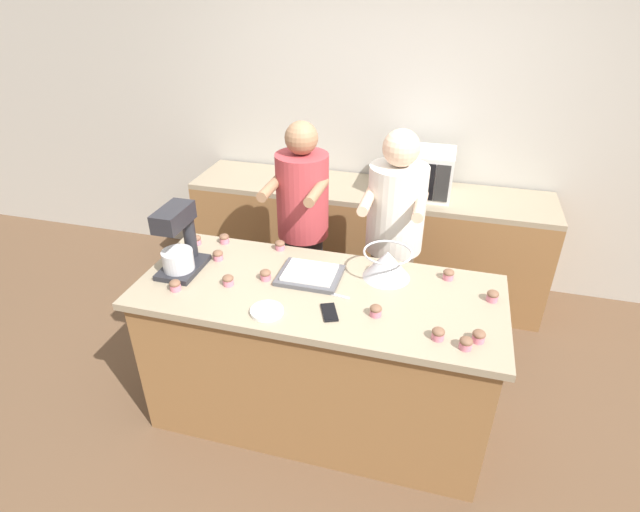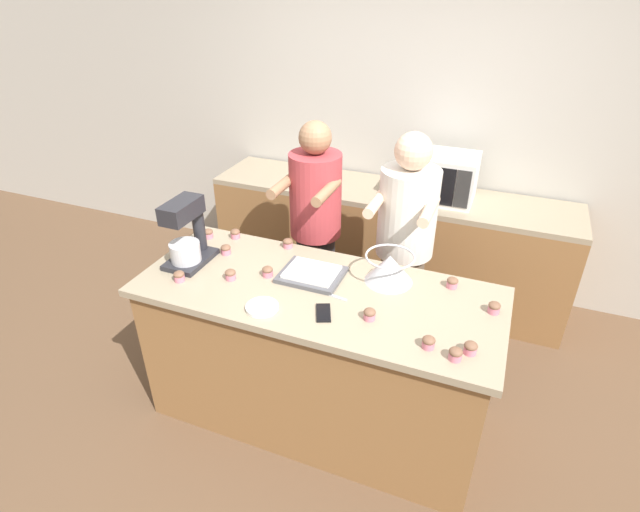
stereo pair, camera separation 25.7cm
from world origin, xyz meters
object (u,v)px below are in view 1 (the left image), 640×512
cell_phone (329,312)px  cupcake_0 (218,255)px  knife (327,293)px  cupcake_10 (493,296)px  cupcake_11 (438,334)px  stand_mixer (179,244)px  cupcake_8 (265,275)px  cupcake_9 (280,245)px  cupcake_1 (466,343)px  mixing_bowl (387,264)px  person_right (393,248)px  cupcake_3 (479,336)px  person_left (303,236)px  cupcake_6 (196,240)px  baking_tray (310,274)px  cupcake_12 (224,238)px  small_plate (267,311)px  microwave_oven (419,172)px  cupcake_5 (448,274)px  cupcake_2 (175,285)px  cupcake_7 (376,310)px  cupcake_4 (228,280)px

cell_phone → cupcake_0: bearing=156.3°
knife → cupcake_10: bearing=10.9°
cupcake_0 → cupcake_11: size_ratio=1.00×
stand_mixer → cupcake_8: bearing=3.6°
cupcake_9 → cupcake_1: bearing=-29.9°
mixing_bowl → cupcake_11: (0.31, -0.46, -0.05)m
person_right → cupcake_1: person_right is taller
knife → cupcake_3: (0.76, -0.19, 0.03)m
person_left → cupcake_11: size_ratio=26.90×
cell_phone → cupcake_10: 0.84m
mixing_bowl → cupcake_11: size_ratio=4.47×
person_left → cupcake_6: size_ratio=26.90×
cupcake_8 → cupcake_6: bearing=154.6°
person_right → baking_tray: bearing=-122.5°
knife → cupcake_12: cupcake_12 is taller
person_right → cupcake_10: bearing=-44.0°
cupcake_11 → cell_phone: bearing=173.7°
knife → cupcake_8: size_ratio=3.68×
cupcake_3 → cupcake_9: 1.28m
person_left → small_plate: size_ratio=9.72×
mixing_bowl → cupcake_10: size_ratio=4.47×
mixing_bowl → baking_tray: size_ratio=0.80×
cell_phone → microwave_oven: bearing=81.0°
cupcake_12 → mixing_bowl: bearing=-6.8°
person_left → cupcake_5: size_ratio=26.90×
stand_mixer → cupcake_9: (0.45, 0.36, -0.14)m
person_right → cupcake_2: (-1.03, -0.90, 0.11)m
person_right → knife: size_ratio=7.29×
stand_mixer → knife: (0.84, -0.01, -0.17)m
cupcake_3 → mixing_bowl: bearing=138.5°
cupcake_8 → cupcake_7: bearing=-14.4°
cupcake_0 → cupcake_2: (-0.08, -0.35, 0.00)m
cupcake_5 → stand_mixer: bearing=-168.4°
small_plate → cupcake_9: 0.63m
mixing_bowl → cupcake_2: 1.13m
cupcake_4 → mixing_bowl: bearing=20.7°
cupcake_9 → cupcake_11: same height
knife → stand_mixer: bearing=179.2°
person_right → cupcake_3: size_ratio=26.87×
cupcake_2 → microwave_oven: bearing=57.0°
cupcake_4 → cupcake_3: bearing=-5.7°
microwave_oven → cupcake_7: microwave_oven is taller
person_left → cell_phone: person_left is taller
microwave_oven → cupcake_12: 1.57m
cupcake_12 → cupcake_6: bearing=-158.7°
cupcake_8 → cupcake_3: bearing=-11.7°
cupcake_4 → person_left: bearing=77.1°
knife → cupcake_0: 0.72m
cupcake_9 → cupcake_10: 1.24m
cupcake_2 → cupcake_10: (1.61, 0.34, 0.00)m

